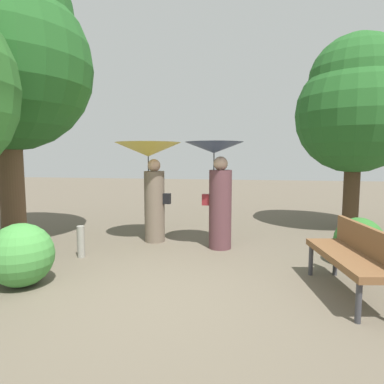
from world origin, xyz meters
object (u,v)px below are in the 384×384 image
(park_bench, at_px, (353,253))
(tree_mid_left, at_px, (4,49))
(person_left, at_px, (150,169))
(person_right, at_px, (217,179))
(path_marker_post, at_px, (81,242))
(tree_near_right, at_px, (356,104))

(park_bench, height_order, tree_mid_left, tree_mid_left)
(person_left, relative_size, tree_mid_left, 0.35)
(person_right, relative_size, park_bench, 1.22)
(person_left, xyz_separation_m, park_bench, (3.10, -2.04, -0.90))
(person_left, xyz_separation_m, tree_mid_left, (-2.54, -0.58, 2.16))
(person_left, distance_m, path_marker_post, 1.87)
(person_right, distance_m, tree_near_right, 3.82)
(person_right, distance_m, path_marker_post, 2.53)
(park_bench, xyz_separation_m, path_marker_post, (-3.92, 0.81, -0.25))
(person_left, height_order, person_right, person_left)
(person_right, relative_size, path_marker_post, 3.65)
(path_marker_post, bearing_deg, person_left, 56.23)
(person_left, relative_size, park_bench, 1.22)
(tree_mid_left, xyz_separation_m, path_marker_post, (1.73, -0.65, -3.31))
(tree_near_right, bearing_deg, path_marker_post, -148.65)
(person_right, bearing_deg, path_marker_post, 119.55)
(person_right, xyz_separation_m, tree_near_right, (2.82, 2.06, 1.54))
(park_bench, distance_m, path_marker_post, 4.01)
(park_bench, relative_size, tree_near_right, 0.37)
(tree_near_right, xyz_separation_m, path_marker_post, (-4.95, -3.02, -2.52))
(person_left, height_order, park_bench, person_left)
(person_right, relative_size, tree_near_right, 0.44)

